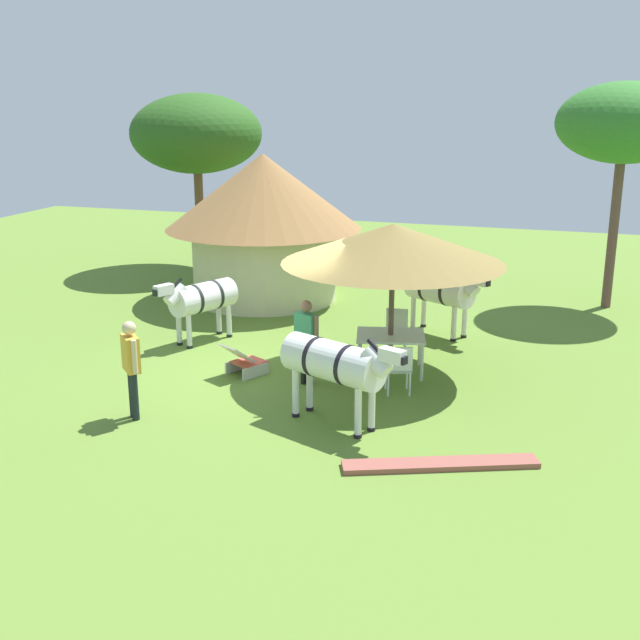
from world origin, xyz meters
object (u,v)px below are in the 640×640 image
at_px(zebra_toward_hut, 336,363).
at_px(shade_umbrella, 393,244).
at_px(zebra_nearest_camera, 201,299).
at_px(acacia_tree_right_background, 624,124).
at_px(standing_watcher, 131,361).
at_px(patio_dining_table, 391,339).
at_px(zebra_by_umbrella, 442,289).
at_px(guest_beside_umbrella, 306,334).
at_px(patio_chair_east_end, 399,366).
at_px(thatched_hut, 264,217).
at_px(striped_lounge_chair, 244,361).
at_px(patio_chair_west_end, 396,328).
at_px(acacia_tree_behind_hut, 196,134).

bearing_deg(zebra_toward_hut, shade_umbrella, -163.14).
bearing_deg(zebra_nearest_camera, acacia_tree_right_background, -120.72).
xyz_separation_m(shade_umbrella, standing_watcher, (-3.45, -3.45, -1.48)).
relative_size(patio_dining_table, zebra_by_umbrella, 0.75).
height_order(guest_beside_umbrella, acacia_tree_right_background, acacia_tree_right_background).
relative_size(zebra_nearest_camera, zebra_by_umbrella, 1.00).
bearing_deg(standing_watcher, zebra_by_umbrella, 102.89).
distance_m(patio_chair_east_end, zebra_toward_hut, 1.80).
height_order(thatched_hut, patio_chair_east_end, thatched_hut).
bearing_deg(zebra_nearest_camera, striped_lounge_chair, 160.47).
bearing_deg(zebra_nearest_camera, thatched_hut, -63.68).
bearing_deg(patio_chair_west_end, standing_watcher, 47.16).
relative_size(patio_chair_west_end, zebra_toward_hut, 0.40).
relative_size(thatched_hut, guest_beside_umbrella, 3.11).
bearing_deg(zebra_by_umbrella, acacia_tree_behind_hut, -91.15).
bearing_deg(zebra_by_umbrella, patio_dining_table, 18.44).
height_order(patio_chair_west_end, zebra_nearest_camera, zebra_nearest_camera).
height_order(zebra_nearest_camera, acacia_tree_right_background, acacia_tree_right_background).
bearing_deg(shade_umbrella, zebra_toward_hut, -95.65).
relative_size(standing_watcher, acacia_tree_behind_hut, 0.32).
bearing_deg(patio_chair_east_end, standing_watcher, -168.78).
bearing_deg(shade_umbrella, zebra_by_umbrella, 79.80).
bearing_deg(zebra_by_umbrella, patio_chair_east_end, 27.34).
height_order(guest_beside_umbrella, zebra_toward_hut, guest_beside_umbrella).
xyz_separation_m(thatched_hut, acacia_tree_behind_hut, (-3.18, 2.83, 1.84)).
distance_m(thatched_hut, standing_watcher, 8.03).
height_order(striped_lounge_chair, zebra_nearest_camera, zebra_nearest_camera).
distance_m(patio_chair_west_end, zebra_nearest_camera, 4.13).
relative_size(patio_chair_west_end, zebra_by_umbrella, 0.46).
bearing_deg(patio_chair_east_end, zebra_nearest_camera, 139.25).
distance_m(patio_chair_east_end, acacia_tree_right_background, 9.07).
height_order(thatched_hut, striped_lounge_chair, thatched_hut).
distance_m(patio_chair_west_end, acacia_tree_right_background, 7.64).
bearing_deg(striped_lounge_chair, acacia_tree_behind_hut, 148.84).
relative_size(guest_beside_umbrella, acacia_tree_behind_hut, 0.31).
xyz_separation_m(patio_chair_east_end, acacia_tree_behind_hut, (-7.90, 8.38, 3.42)).
bearing_deg(patio_dining_table, zebra_nearest_camera, 171.36).
bearing_deg(thatched_hut, acacia_tree_behind_hut, 138.38).
distance_m(zebra_toward_hut, acacia_tree_behind_hut, 12.66).
bearing_deg(patio_chair_east_end, shade_umbrella, 90.00).
xyz_separation_m(patio_chair_east_end, standing_watcher, (-3.85, -2.35, 0.46)).
bearing_deg(zebra_nearest_camera, zebra_toward_hut, 164.86).
bearing_deg(standing_watcher, zebra_nearest_camera, 146.19).
relative_size(guest_beside_umbrella, standing_watcher, 0.96).
height_order(shade_umbrella, zebra_by_umbrella, shade_umbrella).
bearing_deg(zebra_by_umbrella, guest_beside_umbrella, 3.82).
bearing_deg(guest_beside_umbrella, patio_dining_table, 66.32).
bearing_deg(patio_dining_table, patio_chair_east_end, -69.84).
distance_m(patio_chair_west_end, acacia_tree_behind_hut, 10.16).
height_order(guest_beside_umbrella, standing_watcher, standing_watcher).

